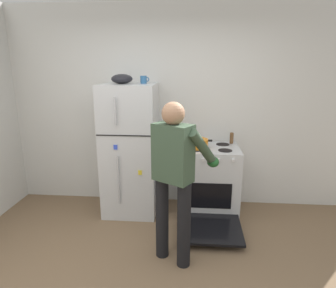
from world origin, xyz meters
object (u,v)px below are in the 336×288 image
person_cook (175,170)px  coffee_mug (144,80)px  pepper_mill (232,138)px  mixing_bowl (122,79)px  red_pot (197,143)px  refrigerator (131,150)px  stove_range (208,181)px

person_cook → coffee_mug: 1.40m
coffee_mug → pepper_mill: size_ratio=0.79×
mixing_bowl → red_pot: bearing=-3.1°
person_cook → coffee_mug: bearing=113.2°
refrigerator → person_cook: size_ratio=1.06×
person_cook → mixing_bowl: mixing_bowl is taller
person_cook → coffee_mug: coffee_mug is taller
red_pot → coffee_mug: bearing=171.6°
red_pot → mixing_bowl: 1.22m
red_pot → pepper_mill: (0.46, 0.25, 0.02)m
stove_range → coffee_mug: bearing=175.4°
coffee_mug → mixing_bowl: size_ratio=0.43×
coffee_mug → mixing_bowl: (-0.26, -0.05, 0.01)m
red_pot → mixing_bowl: (-0.94, 0.05, 0.79)m
stove_range → mixing_bowl: size_ratio=4.64×
stove_range → red_pot: size_ratio=3.22×
refrigerator → person_cook: refrigerator is taller
refrigerator → person_cook: (0.64, -1.02, 0.11)m
coffee_mug → mixing_bowl: 0.27m
stove_range → coffee_mug: coffee_mug is taller
stove_range → person_cook: 1.19m
person_cook → mixing_bowl: 1.48m
refrigerator → coffee_mug: (0.18, 0.05, 0.89)m
person_cook → red_pot: 0.99m
red_pot → refrigerator: bearing=176.7°
red_pot → pepper_mill: size_ratio=2.67×
pepper_mill → mixing_bowl: mixing_bowl is taller
coffee_mug → pepper_mill: (1.13, 0.15, -0.76)m
refrigerator → red_pot: (0.86, -0.05, 0.12)m
refrigerator → red_pot: 0.87m
stove_range → person_cook: bearing=-110.7°
red_pot → pepper_mill: 0.52m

